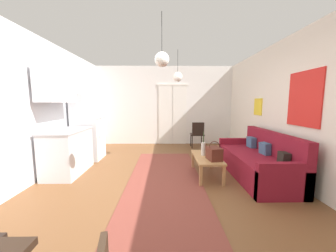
# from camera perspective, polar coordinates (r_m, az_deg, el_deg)

# --- Properties ---
(ground_plane) EXTENTS (5.27, 7.57, 0.10)m
(ground_plane) POSITION_cam_1_polar(r_m,az_deg,el_deg) (3.47, -1.29, -18.58)
(ground_plane) COLOR brown
(wall_back) EXTENTS (4.87, 0.13, 2.69)m
(wall_back) POSITION_cam_1_polar(r_m,az_deg,el_deg) (6.67, -1.00, 6.05)
(wall_back) COLOR white
(wall_back) RESTS_ON ground_plane
(wall_right) EXTENTS (0.12, 7.17, 2.69)m
(wall_right) POSITION_cam_1_polar(r_m,az_deg,el_deg) (3.92, 36.19, 4.17)
(wall_right) COLOR silver
(wall_right) RESTS_ON ground_plane
(wall_left) EXTENTS (0.12, 7.17, 2.69)m
(wall_left) POSITION_cam_1_polar(r_m,az_deg,el_deg) (3.95, -38.54, 4.00)
(wall_left) COLOR silver
(wall_left) RESTS_ON ground_plane
(area_rug) EXTENTS (1.35, 3.79, 0.01)m
(area_rug) POSITION_cam_1_polar(r_m,az_deg,el_deg) (3.64, -0.99, -16.34)
(area_rug) COLOR brown
(area_rug) RESTS_ON ground_plane
(couch) EXTENTS (0.84, 2.00, 0.89)m
(couch) POSITION_cam_1_polar(r_m,az_deg,el_deg) (4.19, 25.59, -9.80)
(couch) COLOR maroon
(couch) RESTS_ON ground_plane
(coffee_table) EXTENTS (0.48, 1.02, 0.40)m
(coffee_table) POSITION_cam_1_polar(r_m,az_deg,el_deg) (3.87, 11.57, -9.64)
(coffee_table) COLOR #B27F4C
(coffee_table) RESTS_ON ground_plane
(bamboo_vase) EXTENTS (0.09, 0.09, 0.48)m
(bamboo_vase) POSITION_cam_1_polar(r_m,az_deg,el_deg) (3.88, 10.56, -6.77)
(bamboo_vase) COLOR beige
(bamboo_vase) RESTS_ON coffee_table
(handbag) EXTENTS (0.26, 0.33, 0.35)m
(handbag) POSITION_cam_1_polar(r_m,az_deg,el_deg) (3.62, 13.73, -8.04)
(handbag) COLOR #512319
(handbag) RESTS_ON coffee_table
(refrigerator) EXTENTS (0.67, 0.65, 1.66)m
(refrigerator) POSITION_cam_1_polar(r_m,az_deg,el_deg) (5.26, -22.87, -0.30)
(refrigerator) COLOR white
(refrigerator) RESTS_ON ground_plane
(kitchen_counter) EXTENTS (0.63, 1.11, 2.12)m
(kitchen_counter) POSITION_cam_1_polar(r_m,az_deg,el_deg) (4.37, -28.57, -2.34)
(kitchen_counter) COLOR silver
(kitchen_counter) RESTS_ON ground_plane
(accent_chair) EXTENTS (0.42, 0.40, 0.83)m
(accent_chair) POSITION_cam_1_polar(r_m,az_deg,el_deg) (6.17, 8.85, -2.19)
(accent_chair) COLOR black
(accent_chair) RESTS_ON ground_plane
(pendant_lamp_near) EXTENTS (0.21, 0.21, 0.74)m
(pendant_lamp_near) POSITION_cam_1_polar(r_m,az_deg,el_deg) (2.82, -1.85, 19.41)
(pendant_lamp_near) COLOR black
(pendant_lamp_far) EXTENTS (0.22, 0.22, 0.74)m
(pendant_lamp_far) POSITION_cam_1_polar(r_m,az_deg,el_deg) (4.68, 2.92, 14.59)
(pendant_lamp_far) COLOR black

